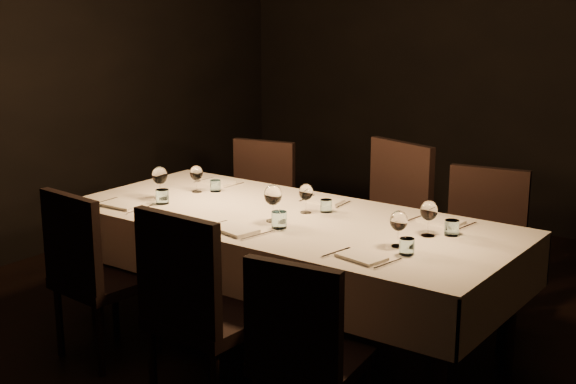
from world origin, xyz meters
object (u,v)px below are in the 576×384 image
Objects in this scene: dining_table at (288,230)px; chair_near_right at (304,347)px; chair_near_center at (198,305)px; chair_far_left at (257,204)px; chair_far_right at (482,244)px; chair_far_center at (385,220)px; chair_near_left at (92,268)px.

dining_table is 2.78× the size of chair_near_right.
chair_far_left is (-0.96, 1.67, -0.03)m from chair_near_center.
chair_far_right is at bearing 47.31° from dining_table.
chair_far_left is (-0.85, 0.82, -0.16)m from dining_table.
chair_far_left is 1.00m from chair_far_center.
chair_near_center is at bearing 178.56° from chair_near_left.
chair_near_left is 1.05× the size of chair_near_right.
chair_near_left is 0.86m from chair_near_center.
chair_near_center reaches higher than chair_near_right.
chair_far_right reaches higher than chair_near_right.
chair_near_right is at bearing -178.81° from chair_near_left.
chair_near_center is at bearing -121.54° from chair_far_right.
chair_far_right is at bearing -10.43° from chair_far_left.
dining_table is at bearing -129.59° from chair_near_left.
chair_far_center is (0.89, 1.59, 0.05)m from chair_near_left.
chair_near_left is 1.00× the size of chair_far_left.
chair_far_right reaches higher than dining_table.
dining_table is 1.16m from chair_far_right.
chair_near_center reaches higher than dining_table.
chair_far_center is at bearing -9.98° from chair_far_left.
chair_near_center is 0.96× the size of chair_far_center.
chair_near_center is 1.05× the size of chair_far_right.
chair_near_right is 0.86× the size of chair_far_center.
chair_near_right is (0.70, -0.86, -0.18)m from dining_table.
chair_far_right is (1.53, 1.59, 0.01)m from chair_near_left.
chair_near_center is 1.92m from chair_far_left.
dining_table is at bearing -83.43° from chair_far_center.
chair_near_center reaches higher than chair_near_left.
chair_far_center reaches higher than chair_near_center.
chair_far_left is (-0.11, 1.57, 0.00)m from chair_near_left.
chair_far_right is at bearing -99.71° from chair_near_right.
chair_near_left is at bearing -97.55° from chair_far_left.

